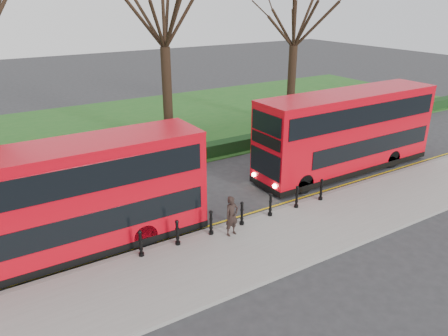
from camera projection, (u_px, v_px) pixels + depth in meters
ground at (226, 214)px, 19.40m from camera, size 120.00×120.00×0.00m
pavement at (267, 243)px, 17.01m from camera, size 60.00×4.00×0.15m
kerb at (239, 222)px, 18.58m from camera, size 60.00×0.25×0.16m
grass_verge at (114, 131)px, 31.20m from camera, size 60.00×18.00×0.06m
hedge at (162, 160)px, 24.60m from camera, size 60.00×0.90×0.80m
yellow_line_outer at (235, 220)px, 18.84m from camera, size 60.00×0.10×0.01m
yellow_line_inner at (232, 219)px, 19.00m from camera, size 60.00×0.10×0.01m
tree_mid at (163, 11)px, 25.23m from camera, size 7.21×7.21×11.26m
tree_right at (295, 18)px, 30.40m from camera, size 6.64×6.64×10.38m
bollard_row at (242, 214)px, 18.06m from camera, size 9.06×0.15×1.00m
bus_lead at (63, 202)px, 15.69m from camera, size 10.63×2.44×4.23m
bus_rear at (347, 132)px, 23.43m from camera, size 10.96×2.52×4.36m
pedestrian at (232, 216)px, 17.17m from camera, size 0.64×0.46×1.66m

